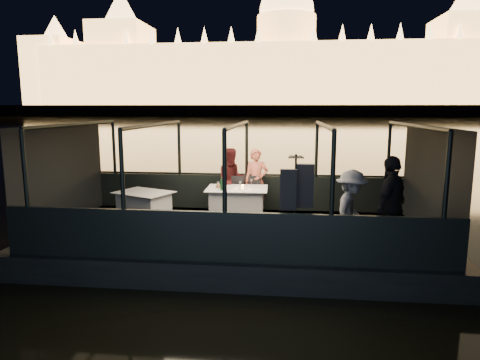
# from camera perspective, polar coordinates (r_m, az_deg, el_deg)

# --- Properties ---
(river_water) EXTENTS (500.00, 500.00, 0.00)m
(river_water) POSITION_cam_1_polar(r_m,az_deg,el_deg) (89.13, 5.63, 7.58)
(river_water) COLOR black
(river_water) RESTS_ON ground
(boat_hull) EXTENTS (8.60, 4.40, 1.00)m
(boat_hull) POSITION_cam_1_polar(r_m,az_deg,el_deg) (9.66, -0.26, -9.50)
(boat_hull) COLOR black
(boat_hull) RESTS_ON river_water
(boat_deck) EXTENTS (8.00, 4.00, 0.04)m
(boat_deck) POSITION_cam_1_polar(r_m,az_deg,el_deg) (9.51, -0.26, -6.77)
(boat_deck) COLOR black
(boat_deck) RESTS_ON boat_hull
(gunwale_port) EXTENTS (8.00, 0.08, 0.90)m
(gunwale_port) POSITION_cam_1_polar(r_m,az_deg,el_deg) (11.33, 0.88, -1.64)
(gunwale_port) COLOR black
(gunwale_port) RESTS_ON boat_deck
(gunwale_starboard) EXTENTS (8.00, 0.08, 0.90)m
(gunwale_starboard) POSITION_cam_1_polar(r_m,az_deg,el_deg) (7.48, -2.02, -7.62)
(gunwale_starboard) COLOR black
(gunwale_starboard) RESTS_ON boat_deck
(cabin_glass_port) EXTENTS (8.00, 0.02, 1.40)m
(cabin_glass_port) POSITION_cam_1_polar(r_m,az_deg,el_deg) (11.16, 0.90, 4.16)
(cabin_glass_port) COLOR #99B2B2
(cabin_glass_port) RESTS_ON gunwale_port
(cabin_glass_starboard) EXTENTS (8.00, 0.02, 1.40)m
(cabin_glass_starboard) POSITION_cam_1_polar(r_m,az_deg,el_deg) (7.22, -2.07, 1.13)
(cabin_glass_starboard) COLOR #99B2B2
(cabin_glass_starboard) RESTS_ON gunwale_starboard
(cabin_roof_glass) EXTENTS (8.00, 4.00, 0.02)m
(cabin_roof_glass) POSITION_cam_1_polar(r_m,az_deg,el_deg) (9.13, -0.28, 7.33)
(cabin_roof_glass) COLOR #99B2B2
(cabin_roof_glass) RESTS_ON boat_deck
(end_wall_fore) EXTENTS (0.02, 4.00, 2.30)m
(end_wall_fore) POSITION_cam_1_polar(r_m,az_deg,el_deg) (10.48, -22.56, 0.57)
(end_wall_fore) COLOR black
(end_wall_fore) RESTS_ON boat_deck
(end_wall_aft) EXTENTS (0.02, 4.00, 2.30)m
(end_wall_aft) POSITION_cam_1_polar(r_m,az_deg,el_deg) (9.66, 24.03, -0.24)
(end_wall_aft) COLOR black
(end_wall_aft) RESTS_ON boat_deck
(canopy_ribs) EXTENTS (8.00, 4.00, 2.30)m
(canopy_ribs) POSITION_cam_1_polar(r_m,az_deg,el_deg) (9.25, -0.27, 0.20)
(canopy_ribs) COLOR black
(canopy_ribs) RESTS_ON boat_deck
(embankment) EXTENTS (400.00, 140.00, 6.00)m
(embankment) POSITION_cam_1_polar(r_m,az_deg,el_deg) (219.08, 6.05, 9.04)
(embankment) COLOR #423D33
(embankment) RESTS_ON ground
(parliament_building) EXTENTS (220.00, 32.00, 60.00)m
(parliament_building) POSITION_cam_1_polar(r_m,az_deg,el_deg) (185.87, 6.16, 17.60)
(parliament_building) COLOR #F2D18C
(parliament_building) RESTS_ON embankment
(dining_table_central) EXTENTS (1.48, 1.09, 0.77)m
(dining_table_central) POSITION_cam_1_polar(r_m,az_deg,el_deg) (10.30, -0.40, -3.16)
(dining_table_central) COLOR white
(dining_table_central) RESTS_ON boat_deck
(dining_table_aft) EXTENTS (1.55, 1.37, 0.68)m
(dining_table_aft) POSITION_cam_1_polar(r_m,az_deg,el_deg) (10.52, -12.67, -3.13)
(dining_table_aft) COLOR silver
(dining_table_aft) RESTS_ON boat_deck
(chair_port_left) EXTENTS (0.55, 0.55, 0.94)m
(chair_port_left) POSITION_cam_1_polar(r_m,az_deg,el_deg) (10.77, -0.69, -2.24)
(chair_port_left) COLOR black
(chair_port_left) RESTS_ON boat_deck
(chair_port_right) EXTENTS (0.57, 0.57, 0.96)m
(chair_port_right) POSITION_cam_1_polar(r_m,az_deg,el_deg) (10.69, 1.51, -2.33)
(chair_port_right) COLOR black
(chair_port_right) RESTS_ON boat_deck
(coat_stand) EXTENTS (0.53, 0.43, 1.87)m
(coat_stand) POSITION_cam_1_polar(r_m,az_deg,el_deg) (7.69, 7.33, -3.74)
(coat_stand) COLOR black
(coat_stand) RESTS_ON boat_deck
(person_woman_coral) EXTENTS (0.62, 0.44, 1.64)m
(person_woman_coral) POSITION_cam_1_polar(r_m,az_deg,el_deg) (10.89, 2.18, -0.50)
(person_woman_coral) COLOR #D3644C
(person_woman_coral) RESTS_ON boat_deck
(person_man_maroon) EXTENTS (0.94, 0.82, 1.65)m
(person_man_maroon) POSITION_cam_1_polar(r_m,az_deg,el_deg) (10.97, -1.06, -0.43)
(person_man_maroon) COLOR #3D1112
(person_man_maroon) RESTS_ON boat_deck
(passenger_stripe) EXTENTS (0.89, 1.15, 1.56)m
(passenger_stripe) POSITION_cam_1_polar(r_m,az_deg,el_deg) (8.10, 14.58, -3.65)
(passenger_stripe) COLOR white
(passenger_stripe) RESTS_ON boat_deck
(passenger_dark) EXTENTS (0.99, 1.14, 1.83)m
(passenger_dark) POSITION_cam_1_polar(r_m,az_deg,el_deg) (8.21, 19.44, -3.72)
(passenger_dark) COLOR black
(passenger_dark) RESTS_ON boat_deck
(wine_bottle) EXTENTS (0.07, 0.07, 0.31)m
(wine_bottle) POSITION_cam_1_polar(r_m,az_deg,el_deg) (9.93, -2.48, -0.53)
(wine_bottle) COLOR #12331B
(wine_bottle) RESTS_ON dining_table_central
(bread_basket) EXTENTS (0.21, 0.21, 0.07)m
(bread_basket) POSITION_cam_1_polar(r_m,az_deg,el_deg) (10.25, -2.73, -0.84)
(bread_basket) COLOR brown
(bread_basket) RESTS_ON dining_table_central
(amber_candle) EXTENTS (0.06, 0.06, 0.09)m
(amber_candle) POSITION_cam_1_polar(r_m,az_deg,el_deg) (10.10, 0.35, -0.98)
(amber_candle) COLOR #FBB73E
(amber_candle) RESTS_ON dining_table_central
(plate_near) EXTENTS (0.24, 0.24, 0.01)m
(plate_near) POSITION_cam_1_polar(r_m,az_deg,el_deg) (9.94, 2.28, -1.35)
(plate_near) COLOR white
(plate_near) RESTS_ON dining_table_central
(plate_far) EXTENTS (0.31, 0.31, 0.02)m
(plate_far) POSITION_cam_1_polar(r_m,az_deg,el_deg) (10.28, -1.08, -0.98)
(plate_far) COLOR white
(plate_far) RESTS_ON dining_table_central
(wine_glass_white) EXTENTS (0.08, 0.08, 0.20)m
(wine_glass_white) POSITION_cam_1_polar(r_m,az_deg,el_deg) (9.91, -2.93, -0.88)
(wine_glass_white) COLOR white
(wine_glass_white) RESTS_ON dining_table_central
(wine_glass_red) EXTENTS (0.07, 0.07, 0.19)m
(wine_glass_red) POSITION_cam_1_polar(r_m,az_deg,el_deg) (10.30, 1.52, -0.46)
(wine_glass_red) COLOR silver
(wine_glass_red) RESTS_ON dining_table_central
(wine_glass_empty) EXTENTS (0.07, 0.07, 0.21)m
(wine_glass_empty) POSITION_cam_1_polar(r_m,az_deg,el_deg) (9.96, 0.02, -0.81)
(wine_glass_empty) COLOR silver
(wine_glass_empty) RESTS_ON dining_table_central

